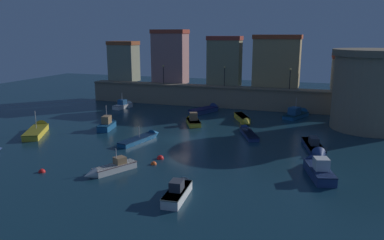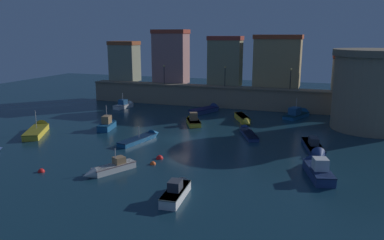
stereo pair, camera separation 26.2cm
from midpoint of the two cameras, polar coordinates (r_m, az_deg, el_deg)
The scene contains 23 objects.
ground_plane at distance 43.89m, azimuth -1.87°, elevation -2.93°, with size 119.37×119.37×0.00m, color #112D3D.
quay_wall at distance 63.23m, azimuth 4.91°, elevation 3.56°, with size 47.89×2.72×3.48m.
old_town_backdrop at distance 65.62m, azimuth 7.19°, elevation 8.74°, with size 45.16×6.21×9.52m.
fortress_tower at distance 52.89m, azimuth 25.90°, elevation 4.18°, with size 10.37×10.37×10.15m.
quay_lamp_0 at distance 66.11m, azimuth -4.15°, elevation 7.40°, with size 0.32×0.32×3.24m.
quay_lamp_1 at distance 62.67m, azimuth 5.16°, elevation 7.13°, with size 0.32×0.32×3.34m.
quay_lamp_2 at distance 61.04m, azimuth 14.87°, elevation 6.57°, with size 0.32×0.32×3.29m.
moored_boat_0 at distance 57.94m, azimuth 16.08°, elevation 0.93°, with size 4.12×6.43×3.49m.
moored_boat_2 at distance 43.85m, azimuth -7.22°, elevation -2.65°, with size 2.75×6.93×2.11m.
moored_boat_3 at distance 50.41m, azimuth -22.14°, elevation -1.35°, with size 4.93×7.27×3.40m.
moored_boat_4 at distance 59.54m, azimuth 2.68°, elevation 1.64°, with size 4.35×6.42×1.75m.
moored_boat_5 at distance 63.64m, azimuth -9.93°, elevation 2.29°, with size 2.25×4.73×2.87m.
moored_boat_6 at distance 51.38m, azimuth 0.27°, elevation -0.06°, with size 3.46×4.91×2.10m.
moored_boat_7 at distance 34.17m, azimuth -12.35°, elevation -7.21°, with size 3.35×4.98×2.30m.
moored_boat_8 at distance 41.26m, azimuth 18.34°, elevation -4.14°, with size 2.94×7.06×1.76m.
moored_boat_9 at distance 46.72m, azimuth 8.48°, elevation -1.77°, with size 3.74×6.70×1.15m.
moored_boat_10 at distance 49.91m, azimuth -12.46°, elevation -0.61°, with size 2.22×4.57×3.39m.
moored_boat_11 at distance 52.75m, azimuth 7.96°, elevation 0.14°, with size 3.65×5.91×1.10m.
moored_boat_12 at distance 34.90m, azimuth 18.52°, elevation -6.90°, with size 3.17×6.40×2.17m.
moored_boat_13 at distance 28.94m, azimuth -1.87°, elevation -10.50°, with size 1.60×5.20×1.72m.
mooring_buoy_0 at distance 36.28m, azimuth -21.70°, elevation -7.33°, with size 0.61×0.61×0.61m, color red.
mooring_buoy_1 at distance 35.80m, azimuth -5.75°, elevation -6.70°, with size 0.58×0.58×0.58m, color #EA4C19.
mooring_buoy_2 at distance 37.32m, azimuth -4.73°, elevation -5.85°, with size 0.70×0.70×0.70m, color red.
Camera 2 is at (15.15, -39.42, 11.98)m, focal length 35.15 mm.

